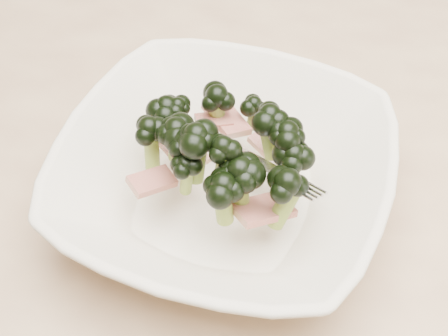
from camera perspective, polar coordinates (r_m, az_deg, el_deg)
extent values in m
cube|color=tan|center=(0.64, 10.60, -5.11)|extent=(1.20, 0.80, 0.04)
cylinder|color=tan|center=(1.26, -16.01, 1.99)|extent=(0.06, 0.06, 0.71)
imported|color=beige|center=(0.59, 0.00, -0.75)|extent=(0.35, 0.35, 0.08)
cylinder|color=olive|center=(0.62, -4.14, 4.19)|extent=(0.01, 0.02, 0.04)
ellipsoid|color=black|center=(0.60, -4.26, 5.73)|extent=(0.03, 0.03, 0.02)
cylinder|color=olive|center=(0.55, -2.42, 0.88)|extent=(0.02, 0.03, 0.05)
ellipsoid|color=black|center=(0.53, -2.53, 3.01)|extent=(0.04, 0.04, 0.03)
cylinder|color=olive|center=(0.57, -4.26, 1.91)|extent=(0.02, 0.02, 0.04)
ellipsoid|color=black|center=(0.56, -4.39, 3.53)|extent=(0.04, 0.04, 0.03)
cylinder|color=olive|center=(0.55, 5.59, -3.33)|extent=(0.03, 0.03, 0.05)
ellipsoid|color=black|center=(0.53, 5.84, -1.30)|extent=(0.04, 0.04, 0.03)
cylinder|color=olive|center=(0.54, -0.10, 0.23)|extent=(0.02, 0.02, 0.04)
ellipsoid|color=black|center=(0.53, -0.10, 1.99)|extent=(0.03, 0.03, 0.03)
cylinder|color=olive|center=(0.62, -0.62, 5.02)|extent=(0.02, 0.03, 0.04)
ellipsoid|color=black|center=(0.61, -0.64, 6.61)|extent=(0.04, 0.04, 0.03)
cylinder|color=olive|center=(0.62, -5.07, 3.70)|extent=(0.03, 0.02, 0.05)
ellipsoid|color=black|center=(0.60, -5.25, 5.58)|extent=(0.04, 0.04, 0.03)
cylinder|color=olive|center=(0.58, 5.61, 1.42)|extent=(0.02, 0.02, 0.05)
ellipsoid|color=black|center=(0.56, 5.82, 3.30)|extent=(0.04, 0.04, 0.03)
cylinder|color=olive|center=(0.59, 4.07, 2.86)|extent=(0.03, 0.02, 0.05)
ellipsoid|color=black|center=(0.57, 4.22, 4.83)|extent=(0.04, 0.04, 0.03)
cylinder|color=olive|center=(0.55, 1.43, -1.84)|extent=(0.02, 0.02, 0.04)
ellipsoid|color=black|center=(0.53, 1.48, -0.18)|extent=(0.04, 0.04, 0.03)
cylinder|color=olive|center=(0.59, -6.63, 1.77)|extent=(0.02, 0.02, 0.05)
ellipsoid|color=black|center=(0.57, -6.88, 3.70)|extent=(0.04, 0.04, 0.03)
cylinder|color=olive|center=(0.57, -3.42, 0.76)|extent=(0.02, 0.02, 0.04)
ellipsoid|color=black|center=(0.55, -3.54, 2.51)|extent=(0.04, 0.04, 0.03)
cylinder|color=olive|center=(0.58, 6.22, -0.21)|extent=(0.02, 0.02, 0.04)
ellipsoid|color=black|center=(0.56, 6.40, 1.25)|extent=(0.04, 0.04, 0.03)
cylinder|color=olive|center=(0.54, -0.07, -3.36)|extent=(0.02, 0.02, 0.04)
ellipsoid|color=black|center=(0.52, -0.07, -1.57)|extent=(0.04, 0.04, 0.03)
cylinder|color=olive|center=(0.64, 2.69, 4.60)|extent=(0.02, 0.01, 0.03)
ellipsoid|color=black|center=(0.62, 2.75, 5.88)|extent=(0.03, 0.03, 0.02)
cylinder|color=olive|center=(0.56, -3.44, -1.11)|extent=(0.02, 0.01, 0.04)
ellipsoid|color=black|center=(0.54, -3.55, 0.37)|extent=(0.03, 0.03, 0.02)
cube|color=maroon|center=(0.61, -4.46, 2.66)|extent=(0.05, 0.05, 0.01)
cube|color=maroon|center=(0.62, -0.94, 4.31)|extent=(0.04, 0.04, 0.01)
cube|color=maroon|center=(0.62, 4.13, 2.67)|extent=(0.04, 0.04, 0.01)
cube|color=maroon|center=(0.57, -6.60, -1.21)|extent=(0.05, 0.05, 0.02)
cube|color=maroon|center=(0.60, -3.61, 1.48)|extent=(0.05, 0.05, 0.01)
cube|color=maroon|center=(0.56, 3.54, -3.79)|extent=(0.06, 0.06, 0.03)
cube|color=maroon|center=(0.63, 0.21, 4.58)|extent=(0.06, 0.06, 0.02)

